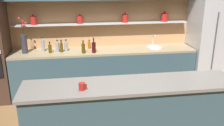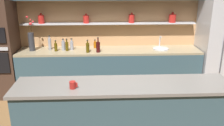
% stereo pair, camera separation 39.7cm
% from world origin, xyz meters
% --- Properties ---
extents(ground_plane, '(12.00, 12.00, 0.00)m').
position_xyz_m(ground_plane, '(0.00, 0.00, 0.00)').
color(ground_plane, brown).
extents(back_wall_unit, '(5.20, 0.44, 2.60)m').
position_xyz_m(back_wall_unit, '(-0.00, 1.53, 1.55)').
color(back_wall_unit, tan).
rests_on(back_wall_unit, ground_plane).
extents(back_counter_unit, '(3.59, 0.62, 0.92)m').
position_xyz_m(back_counter_unit, '(-0.11, 1.24, 0.46)').
color(back_counter_unit, '#334C56').
rests_on(back_counter_unit, ground_plane).
extents(island_counter, '(2.73, 0.61, 1.02)m').
position_xyz_m(island_counter, '(0.00, -0.70, 0.51)').
color(island_counter, '#334C56').
rests_on(island_counter, ground_plane).
extents(refrigerator, '(0.89, 0.73, 2.03)m').
position_xyz_m(refrigerator, '(2.15, 1.20, 1.02)').
color(refrigerator, '#B7B7BC').
rests_on(refrigerator, ground_plane).
extents(flower_vase, '(0.15, 0.14, 0.67)m').
position_xyz_m(flower_vase, '(-1.62, 1.24, 1.13)').
color(flower_vase, '#2D2D33').
rests_on(flower_vase, back_counter_unit).
extents(sink_fixture, '(0.32, 0.32, 0.25)m').
position_xyz_m(sink_fixture, '(0.92, 1.25, 0.94)').
color(sink_fixture, '#B7B7BC').
rests_on(sink_fixture, back_counter_unit).
extents(bottle_wine_0, '(0.08, 0.08, 0.29)m').
position_xyz_m(bottle_wine_0, '(-0.33, 1.08, 1.03)').
color(bottle_wine_0, '#380C0C').
rests_on(bottle_wine_0, back_counter_unit).
extents(bottle_oil_1, '(0.06, 0.06, 0.24)m').
position_xyz_m(bottle_oil_1, '(-0.94, 1.21, 1.02)').
color(bottle_oil_1, '#47380A').
rests_on(bottle_oil_1, back_counter_unit).
extents(bottle_spirit_2, '(0.07, 0.07, 0.23)m').
position_xyz_m(bottle_spirit_2, '(-1.02, 1.25, 1.01)').
color(bottle_spirit_2, gray).
rests_on(bottle_spirit_2, back_counter_unit).
extents(bottle_oil_3, '(0.07, 0.07, 0.25)m').
position_xyz_m(bottle_oil_3, '(-0.53, 1.07, 1.02)').
color(bottle_oil_3, '#47380A').
rests_on(bottle_oil_3, back_counter_unit).
extents(bottle_sauce_4, '(0.06, 0.06, 0.17)m').
position_xyz_m(bottle_sauce_4, '(-0.40, 1.39, 0.99)').
color(bottle_sauce_4, '#9E4C0A').
rests_on(bottle_sauce_4, back_counter_unit).
extents(bottle_spirit_5, '(0.06, 0.06, 0.28)m').
position_xyz_m(bottle_spirit_5, '(-1.29, 1.32, 1.04)').
color(bottle_spirit_5, gray).
rests_on(bottle_spirit_5, back_counter_unit).
extents(bottle_sauce_6, '(0.05, 0.05, 0.16)m').
position_xyz_m(bottle_sauce_6, '(-0.53, 1.14, 0.99)').
color(bottle_sauce_6, black).
rests_on(bottle_sauce_6, back_counter_unit).
extents(bottle_spirit_7, '(0.07, 0.07, 0.23)m').
position_xyz_m(bottle_spirit_7, '(-0.85, 1.27, 1.01)').
color(bottle_spirit_7, gray).
rests_on(bottle_spirit_7, back_counter_unit).
extents(bottle_oil_8, '(0.06, 0.06, 0.22)m').
position_xyz_m(bottle_oil_8, '(-1.15, 1.19, 1.00)').
color(bottle_oil_8, '#47380A').
rests_on(bottle_oil_8, back_counter_unit).
extents(coffee_mug, '(0.10, 0.08, 0.09)m').
position_xyz_m(coffee_mug, '(-0.62, -0.80, 1.06)').
color(coffee_mug, maroon).
rests_on(coffee_mug, island_counter).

